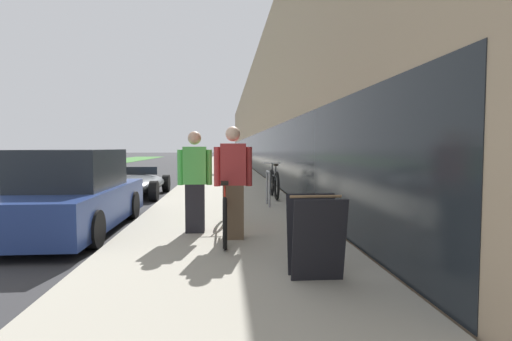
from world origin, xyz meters
The scene contains 11 objects.
sidewalk_slab centered at (5.52, 21.00, 0.08)m, with size 3.57×70.00×0.15m.
storefront_facade centered at (12.34, 29.00, 3.56)m, with size 10.01×70.00×7.13m.
lawn_strip centered at (-6.39, 25.00, 0.01)m, with size 4.53×70.00×0.03m.
tandem_bicycle centered at (5.47, 1.20, 0.55)m, with size 0.52×2.76×0.92m.
person_rider centered at (5.60, 0.85, 1.02)m, with size 0.59×0.23×1.73m.
person_bystander centered at (4.98, 1.36, 0.99)m, with size 0.57×0.22×1.67m.
bike_rack_hoop centered at (6.52, 4.27, 0.67)m, with size 0.05×0.60×0.84m.
cruiser_bike_nearest centered at (6.85, 5.72, 0.56)m, with size 0.52×1.86×0.97m.
sandwich_board_sign centered at (6.44, -1.07, 0.60)m, with size 0.56×0.56×0.90m.
parked_sedan_curbside centered at (2.69, 2.28, 0.68)m, with size 1.73×4.30×1.52m.
vintage_roadster_curbside centered at (2.68, 7.63, 0.39)m, with size 1.72×4.23×0.91m.
Camera 1 is at (5.47, -5.26, 1.57)m, focal length 28.00 mm.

